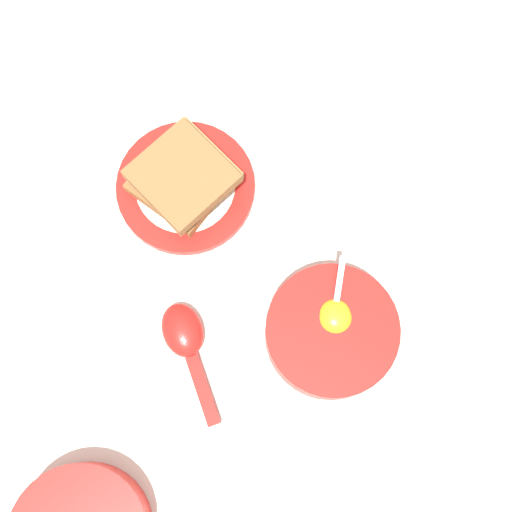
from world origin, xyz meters
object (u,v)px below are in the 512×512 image
toast_plate (186,187)px  toast_sandwich (183,177)px  soup_spoon (186,339)px  egg_bowl (331,331)px

toast_plate → toast_sandwich: size_ratio=1.36×
soup_spoon → egg_bowl: bearing=36.5°
egg_bowl → toast_plate: size_ratio=0.89×
toast_plate → soup_spoon: (0.11, -0.16, 0.01)m
egg_bowl → toast_sandwich: 0.26m
egg_bowl → toast_plate: 0.26m
toast_plate → toast_sandwich: 0.04m
egg_bowl → toast_plate: (-0.26, 0.06, -0.02)m
toast_plate → egg_bowl: bearing=-12.5°
egg_bowl → soup_spoon: size_ratio=1.11×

